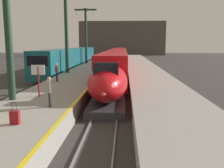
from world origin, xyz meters
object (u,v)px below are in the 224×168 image
highspeed_train_main (118,60)px  passenger_mid_platform (49,89)px  passenger_far_waiting (57,71)px  station_column_mid (6,4)px  station_column_far (66,24)px  rolling_suitcase (15,117)px  station_column_distant (86,31)px  departure_info_board (38,74)px  regional_train_adjacent (73,58)px

highspeed_train_main → passenger_mid_platform: highspeed_train_main is taller
highspeed_train_main → passenger_far_waiting: bearing=-105.4°
highspeed_train_main → passenger_mid_platform: 28.54m
passenger_far_waiting → station_column_mid: bearing=-95.1°
highspeed_train_main → passenger_far_waiting: highspeed_train_main is taller
highspeed_train_main → station_column_far: size_ratio=5.74×
station_column_mid → rolling_suitcase: (2.32, -4.78, -5.51)m
station_column_mid → station_column_distant: (0.00, 30.52, 0.06)m
station_column_mid → departure_info_board: station_column_mid is taller
highspeed_train_main → departure_info_board: 26.14m
station_column_far → station_column_distant: bearing=90.0°
regional_train_adjacent → station_column_distant: 5.49m
passenger_mid_platform → departure_info_board: departure_info_board is taller
regional_train_adjacent → passenger_far_waiting: (2.90, -21.14, -0.09)m
station_column_distant → station_column_far: bearing=-90.0°
station_column_far → passenger_mid_platform: station_column_far is taller
passenger_far_waiting → rolling_suitcase: size_ratio=1.72×
passenger_far_waiting → rolling_suitcase: (1.62, -12.65, -0.69)m
regional_train_adjacent → station_column_mid: bearing=-85.7°
regional_train_adjacent → passenger_far_waiting: regional_train_adjacent is taller
highspeed_train_main → rolling_suitcase: 31.69m
highspeed_train_main → regional_train_adjacent: size_ratio=1.56×
passenger_mid_platform → passenger_far_waiting: bearing=103.1°
station_column_mid → passenger_far_waiting: size_ratio=5.76×
station_column_mid → station_column_far: 15.22m
highspeed_train_main → regional_train_adjacent: bearing=164.1°
passenger_mid_platform → departure_info_board: (-1.53, 2.64, 0.52)m
departure_info_board → station_column_mid: bearing=-145.7°
regional_train_adjacent → station_column_far: 14.77m
station_column_mid → departure_info_board: 4.63m
passenger_mid_platform → rolling_suitcase: passenger_mid_platform is taller
station_column_mid → passenger_far_waiting: 9.25m
station_column_far → passenger_mid_platform: size_ratio=5.89×
regional_train_adjacent → departure_info_board: 28.28m
regional_train_adjacent → rolling_suitcase: size_ratio=37.27×
station_column_far → rolling_suitcase: size_ratio=10.13×
station_column_distant → departure_info_board: bearing=-87.3°
station_column_mid → station_column_far: (0.00, 15.22, 0.11)m
highspeed_train_main → departure_info_board: bearing=-99.9°
departure_info_board → highspeed_train_main: bearing=80.1°
highspeed_train_main → station_column_distant: 8.61m
passenger_mid_platform → highspeed_train_main: bearing=84.0°
highspeed_train_main → passenger_far_waiting: (-5.20, -18.83, 0.09)m
station_column_mid → station_column_distant: size_ratio=0.99×
passenger_far_waiting → rolling_suitcase: 12.77m
passenger_mid_platform → rolling_suitcase: (-0.61, -3.09, -0.69)m
station_column_distant → regional_train_adjacent: bearing=-145.3°
departure_info_board → passenger_mid_platform: bearing=-59.9°
regional_train_adjacent → departure_info_board: (3.59, -28.05, 0.43)m
highspeed_train_main → passenger_far_waiting: 19.54m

